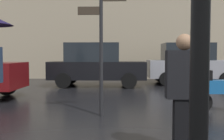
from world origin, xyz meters
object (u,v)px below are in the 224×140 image
object	(u,v)px
street_signpost	(101,38)
pedestrian_with_bag	(185,88)
parked_scooter	(219,89)
parked_car_left	(96,64)
parked_car_right	(190,64)

from	to	relation	value
street_signpost	pedestrian_with_bag	bearing A→B (deg)	-62.52
parked_scooter	street_signpost	world-z (taller)	street_signpost
street_signpost	parked_car_left	bearing A→B (deg)	96.13
parked_car_right	street_signpost	world-z (taller)	street_signpost
pedestrian_with_bag	parked_car_left	xyz separation A→B (m)	(-1.92, 8.40, 0.02)
pedestrian_with_bag	parked_scooter	bearing A→B (deg)	102.62
pedestrian_with_bag	parked_scooter	world-z (taller)	pedestrian_with_bag
pedestrian_with_bag	parked_scooter	xyz separation A→B (m)	(1.54, 2.99, -0.39)
pedestrian_with_bag	parked_car_left	bearing A→B (deg)	142.76
pedestrian_with_bag	street_signpost	size ratio (longest dim) A/B	0.57
pedestrian_with_bag	parked_scooter	distance (m)	3.39
parked_car_left	street_signpost	distance (m)	6.02
parked_car_left	parked_scooter	bearing A→B (deg)	125.34
pedestrian_with_bag	parked_car_right	size ratio (longest dim) A/B	0.41
pedestrian_with_bag	street_signpost	world-z (taller)	street_signpost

